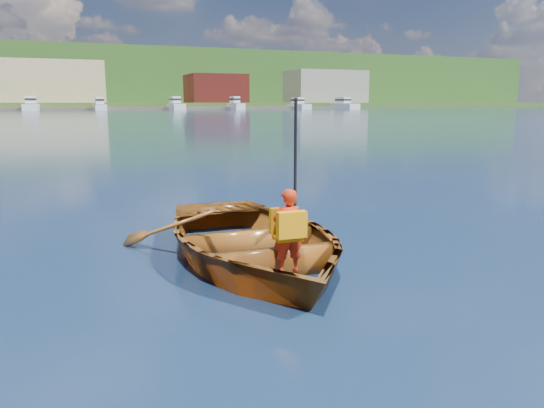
{
  "coord_description": "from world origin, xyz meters",
  "views": [
    {
      "loc": [
        -2.25,
        -6.55,
        2.04
      ],
      "look_at": [
        0.22,
        -0.25,
        0.74
      ],
      "focal_mm": 35.0,
      "sensor_mm": 36.0,
      "label": 1
    }
  ],
  "objects_px": {
    "child_paddler": "(288,229)",
    "dock": "(59,109)",
    "marina_yachts": "(119,105)",
    "rowboat": "(251,239)"
  },
  "relations": [
    {
      "from": "child_paddler",
      "to": "dock",
      "type": "distance_m",
      "value": 149.18
    },
    {
      "from": "child_paddler",
      "to": "dock",
      "type": "xyz_separation_m",
      "value": [
        -2.95,
        149.15,
        -0.22
      ]
    },
    {
      "from": "marina_yachts",
      "to": "rowboat",
      "type": "bearing_deg",
      "value": -94.86
    },
    {
      "from": "rowboat",
      "to": "marina_yachts",
      "type": "relative_size",
      "value": 0.03
    },
    {
      "from": "child_paddler",
      "to": "marina_yachts",
      "type": "relative_size",
      "value": 0.01
    },
    {
      "from": "dock",
      "to": "rowboat",
      "type": "bearing_deg",
      "value": -88.91
    },
    {
      "from": "rowboat",
      "to": "child_paddler",
      "type": "xyz_separation_m",
      "value": [
        0.13,
        -0.9,
        0.33
      ]
    },
    {
      "from": "child_paddler",
      "to": "marina_yachts",
      "type": "xyz_separation_m",
      "value": [
        12.07,
        144.46,
        0.73
      ]
    },
    {
      "from": "dock",
      "to": "marina_yachts",
      "type": "bearing_deg",
      "value": -17.32
    },
    {
      "from": "rowboat",
      "to": "child_paddler",
      "type": "relative_size",
      "value": 2.19
    }
  ]
}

